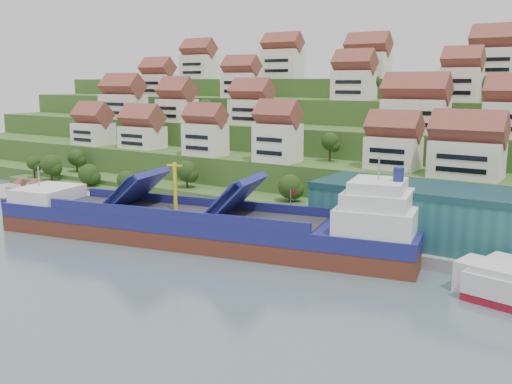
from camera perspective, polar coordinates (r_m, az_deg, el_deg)
The scene contains 10 objects.
ground at distance 111.61m, azimuth -7.24°, elevation -4.77°, with size 300.00×300.00×0.00m, color slate.
quay at distance 112.42m, azimuth 5.60°, elevation -4.04°, with size 180.00×14.00×2.20m, color gray.
pebble_beach at distance 161.40m, azimuth -20.23°, elevation -0.28°, with size 45.00×20.00×1.00m, color gray.
hillside at distance 198.66m, azimuth 12.57°, elevation 5.10°, with size 260.00×128.00×31.00m.
hillside_village at distance 157.90m, azimuth 7.58°, elevation 8.82°, with size 158.21×63.84×29.71m.
hillside_trees at distance 150.00m, azimuth 1.76°, elevation 6.12°, with size 140.70×62.43×31.62m.
warehouse at distance 102.50m, azimuth 22.24°, elevation -2.79°, with size 60.00×15.00×10.00m, color #225A5D.
flagpole at distance 107.66m, azimuth 3.52°, elevation -1.51°, with size 1.28×0.16×8.00m.
beach_huts at distance 162.00m, azimuth -21.04°, elevation 0.28°, with size 14.40×3.70×2.20m.
cargo_ship at distance 106.82m, azimuth -4.96°, elevation -3.53°, with size 83.08×28.82×18.28m.
Camera 1 is at (70.40, -81.19, 30.18)m, focal length 40.00 mm.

